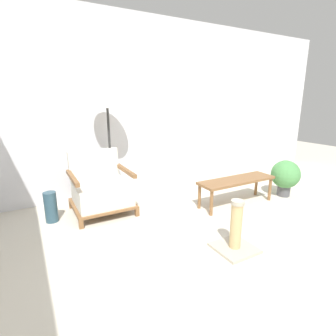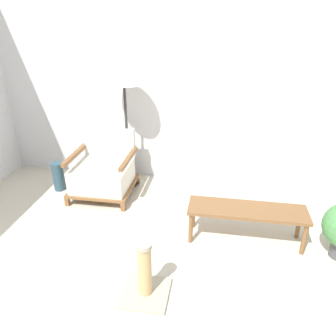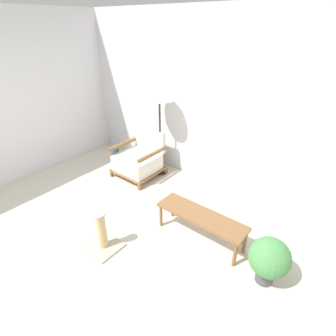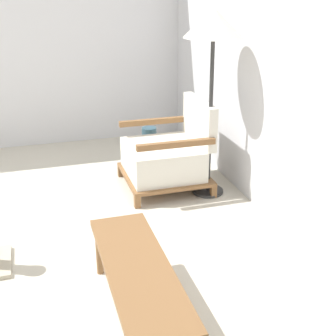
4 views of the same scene
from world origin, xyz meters
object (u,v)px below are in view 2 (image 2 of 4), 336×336
object	(u,v)px
floor_lamp	(124,80)
vase	(59,176)
armchair	(104,172)
scratching_post	(145,278)
coffee_table	(247,213)

from	to	relation	value
floor_lamp	vase	distance (m)	1.52
armchair	floor_lamp	size ratio (longest dim) A/B	0.50
vase	scratching_post	world-z (taller)	scratching_post
armchair	floor_lamp	distance (m)	1.17
coffee_table	vase	xyz separation A→B (m)	(-2.37, 0.69, -0.14)
floor_lamp	coffee_table	distance (m)	2.10
floor_lamp	coffee_table	size ratio (longest dim) A/B	1.35
floor_lamp	vase	bearing A→B (deg)	-160.07
armchair	coffee_table	size ratio (longest dim) A/B	0.68
armchair	scratching_post	distance (m)	1.83
floor_lamp	coffee_table	world-z (taller)	floor_lamp
floor_lamp	vase	xyz separation A→B (m)	(-0.87, -0.31, -1.21)
armchair	vase	distance (m)	0.64
armchair	vase	size ratio (longest dim) A/B	2.09
coffee_table	vase	size ratio (longest dim) A/B	3.08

